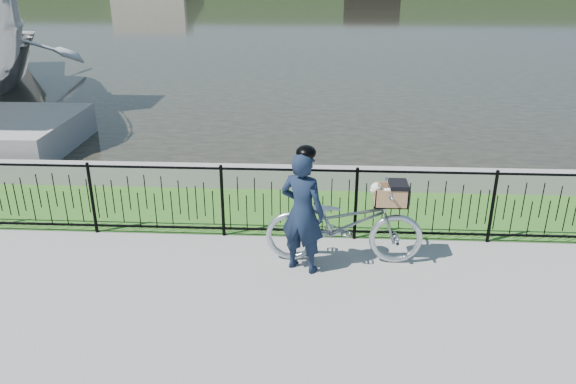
{
  "coord_description": "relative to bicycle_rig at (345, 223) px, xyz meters",
  "views": [
    {
      "loc": [
        0.4,
        -6.06,
        3.98
      ],
      "look_at": [
        0.02,
        1.0,
        1.0
      ],
      "focal_mm": 35.0,
      "sensor_mm": 36.0,
      "label": 1
    }
  ],
  "objects": [
    {
      "name": "ground",
      "position": [
        -0.81,
        -0.93,
        -0.58
      ],
      "size": [
        120.0,
        120.0,
        0.0
      ],
      "primitive_type": "plane",
      "color": "gray",
      "rests_on": "ground"
    },
    {
      "name": "grass_strip",
      "position": [
        -0.81,
        1.67,
        -0.57
      ],
      "size": [
        60.0,
        2.0,
        0.01
      ],
      "primitive_type": "cube",
      "color": "#31631F",
      "rests_on": "ground"
    },
    {
      "name": "water",
      "position": [
        -0.81,
        32.07,
        -0.58
      ],
      "size": [
        120.0,
        120.0,
        0.0
      ],
      "primitive_type": "plane",
      "color": "#27261E",
      "rests_on": "ground"
    },
    {
      "name": "quay_wall",
      "position": [
        -0.81,
        2.67,
        -0.38
      ],
      "size": [
        60.0,
        0.3,
        0.4
      ],
      "primitive_type": "cube",
      "color": "gray",
      "rests_on": "ground"
    },
    {
      "name": "fence",
      "position": [
        -0.81,
        0.67,
        -0.0
      ],
      "size": [
        14.0,
        0.06,
        1.15
      ],
      "primitive_type": null,
      "color": "black",
      "rests_on": "ground"
    },
    {
      "name": "bicycle_rig",
      "position": [
        0.0,
        0.0,
        0.0
      ],
      "size": [
        2.17,
        0.76,
        1.22
      ],
      "color": "#ADB3B9",
      "rests_on": "ground"
    },
    {
      "name": "cyclist",
      "position": [
        -0.58,
        -0.26,
        0.3
      ],
      "size": [
        0.73,
        0.62,
        1.77
      ],
      "color": "black",
      "rests_on": "ground"
    }
  ]
}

